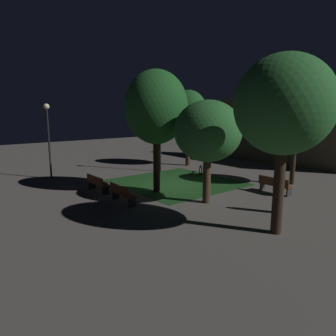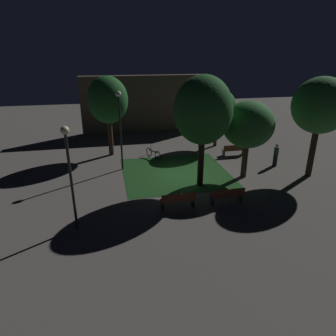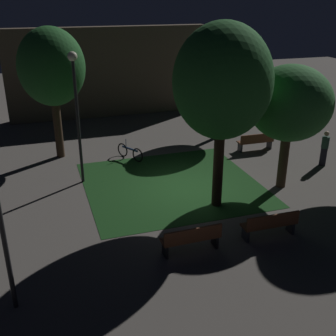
# 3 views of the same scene
# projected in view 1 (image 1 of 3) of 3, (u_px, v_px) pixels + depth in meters

# --- Properties ---
(ground_plane) EXTENTS (60.00, 60.00, 0.00)m
(ground_plane) POSITION_uv_depth(u_px,v_px,m) (173.00, 185.00, 18.18)
(ground_plane) COLOR #56514C
(grass_lawn) EXTENTS (6.85, 6.58, 0.01)m
(grass_lawn) POSITION_uv_depth(u_px,v_px,m) (176.00, 182.00, 18.80)
(grass_lawn) COLOR #194219
(grass_lawn) RESTS_ON ground
(bench_path_side) EXTENTS (1.81, 0.51, 0.88)m
(bench_path_side) POSITION_uv_depth(u_px,v_px,m) (97.00, 183.00, 16.54)
(bench_path_side) COLOR brown
(bench_path_side) RESTS_ON ground
(bench_corner) EXTENTS (1.81, 0.51, 0.88)m
(bench_corner) POSITION_uv_depth(u_px,v_px,m) (122.00, 193.00, 14.51)
(bench_corner) COLOR brown
(bench_corner) RESTS_ON ground
(bench_by_lamp) EXTENTS (1.81, 0.52, 0.88)m
(bench_by_lamp) POSITION_uv_depth(u_px,v_px,m) (275.00, 185.00, 16.20)
(bench_by_lamp) COLOR brown
(bench_by_lamp) RESTS_ON ground
(tree_right_canopy) EXTENTS (3.12, 3.12, 4.82)m
(tree_right_canopy) POSITION_uv_depth(u_px,v_px,m) (208.00, 132.00, 14.06)
(tree_right_canopy) COLOR #423021
(tree_right_canopy) RESTS_ON ground
(tree_left_canopy) EXTENTS (3.34, 3.34, 6.20)m
(tree_left_canopy) POSITION_uv_depth(u_px,v_px,m) (284.00, 106.00, 10.20)
(tree_left_canopy) COLOR #2D2116
(tree_left_canopy) RESTS_ON ground
(tree_back_right) EXTENTS (2.95, 2.95, 4.77)m
(tree_back_right) POSITION_uv_depth(u_px,v_px,m) (296.00, 127.00, 17.73)
(tree_back_right) COLOR #2D2116
(tree_back_right) RESTS_ON ground
(tree_back_left) EXTENTS (2.93, 2.93, 5.91)m
(tree_back_left) POSITION_uv_depth(u_px,v_px,m) (188.00, 113.00, 23.92)
(tree_back_left) COLOR #38281C
(tree_back_left) RESTS_ON ground
(tree_lawn_side) EXTENTS (3.29, 3.29, 6.41)m
(tree_lawn_side) POSITION_uv_depth(u_px,v_px,m) (156.00, 108.00, 15.86)
(tree_lawn_side) COLOR #2D2116
(tree_lawn_side) RESTS_ON ground
(lamp_post_near_wall) EXTENTS (0.36, 0.36, 4.76)m
(lamp_post_near_wall) POSITION_uv_depth(u_px,v_px,m) (48.00, 129.00, 19.33)
(lamp_post_near_wall) COLOR black
(lamp_post_near_wall) RESTS_ON ground
(lamp_post_plaza_west) EXTENTS (0.36, 0.36, 5.21)m
(lamp_post_plaza_west) POSITION_uv_depth(u_px,v_px,m) (160.00, 123.00, 21.58)
(lamp_post_plaza_west) COLOR black
(lamp_post_plaza_west) RESTS_ON ground
(bicycle) EXTENTS (0.89, 1.49, 0.93)m
(bicycle) POSITION_uv_depth(u_px,v_px,m) (203.00, 169.00, 21.43)
(bicycle) COLOR black
(bicycle) RESTS_ON ground
(pedestrian) EXTENTS (0.34, 0.34, 1.61)m
(pedestrian) POSITION_uv_depth(u_px,v_px,m) (279.00, 194.00, 13.04)
(pedestrian) COLOR black
(pedestrian) RESTS_ON ground
(building_wall_backdrop) EXTENTS (12.28, 0.80, 5.38)m
(building_wall_backdrop) POSITION_uv_depth(u_px,v_px,m) (277.00, 131.00, 25.37)
(building_wall_backdrop) COLOR brown
(building_wall_backdrop) RESTS_ON ground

